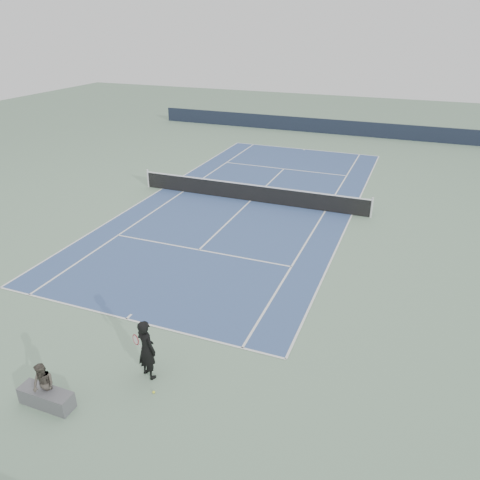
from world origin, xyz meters
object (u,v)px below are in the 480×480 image
(tennis_ball, at_px, (154,392))
(spectator_bench, at_px, (45,391))
(tennis_net, at_px, (251,192))
(tennis_player, at_px, (146,349))

(tennis_ball, height_order, spectator_bench, spectator_bench)
(tennis_net, relative_size, spectator_bench, 8.44)
(tennis_ball, xyz_separation_m, spectator_bench, (-2.33, -1.35, 0.42))
(tennis_player, relative_size, spectator_bench, 1.19)
(tennis_net, relative_size, tennis_ball, 178.52)
(tennis_net, bearing_deg, tennis_player, -81.36)
(tennis_player, bearing_deg, tennis_net, 98.64)
(tennis_net, height_order, tennis_player, tennis_player)
(tennis_player, distance_m, tennis_ball, 1.14)
(tennis_net, xyz_separation_m, spectator_bench, (0.27, -15.83, -0.05))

